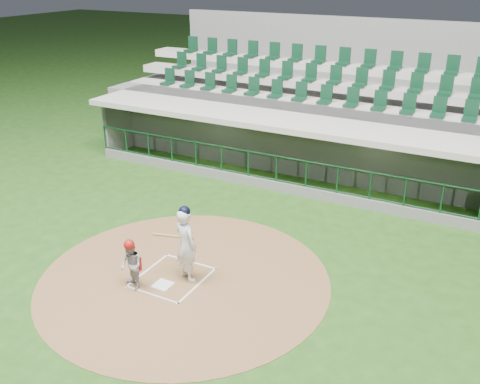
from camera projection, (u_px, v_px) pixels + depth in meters
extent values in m
plane|color=#1E4413|center=(179.00, 272.00, 13.55)|extent=(120.00, 120.00, 0.00)
cylinder|color=brown|center=(185.00, 279.00, 13.26)|extent=(7.20, 7.20, 0.01)
cube|color=white|center=(163.00, 285.00, 12.98)|extent=(0.43, 0.43, 0.02)
cube|color=white|center=(148.00, 270.00, 13.63)|extent=(0.05, 1.80, 0.01)
cube|color=white|center=(198.00, 285.00, 12.98)|extent=(0.05, 1.80, 0.01)
cube|color=white|center=(191.00, 262.00, 13.99)|extent=(1.55, 0.05, 0.01)
cube|color=silver|center=(152.00, 294.00, 12.61)|extent=(1.55, 0.05, 0.01)
cube|color=gray|center=(293.00, 190.00, 19.86)|extent=(15.00, 3.00, 0.10)
cube|color=gray|center=(310.00, 142.00, 20.60)|extent=(15.00, 0.20, 2.70)
cube|color=#ABA497|center=(309.00, 136.00, 20.40)|extent=(13.50, 0.04, 0.90)
cube|color=slate|center=(130.00, 126.00, 22.52)|extent=(0.20, 3.00, 2.70)
cube|color=#ABA59A|center=(293.00, 117.00, 18.52)|extent=(15.40, 3.50, 0.20)
cube|color=slate|center=(276.00, 187.00, 18.32)|extent=(15.00, 0.15, 0.40)
cube|color=black|center=(277.00, 143.00, 17.70)|extent=(15.00, 0.01, 0.95)
cube|color=brown|center=(304.00, 174.00, 20.60)|extent=(12.75, 0.40, 0.45)
cube|color=white|center=(222.00, 108.00, 20.07)|extent=(1.30, 0.35, 0.04)
cube|color=white|center=(381.00, 130.00, 17.49)|extent=(1.30, 0.35, 0.04)
imported|color=#A21C11|center=(174.00, 140.00, 22.69)|extent=(1.06, 0.70, 1.54)
imported|color=#A21112|center=(240.00, 146.00, 21.50)|extent=(1.14, 0.73, 1.80)
imported|color=#9F1711|center=(321.00, 163.00, 19.88)|extent=(0.93, 0.69, 1.73)
imported|color=#A11114|center=(413.00, 181.00, 18.45)|extent=(1.50, 1.00, 1.55)
cube|color=slate|center=(325.00, 124.00, 21.82)|extent=(17.00, 6.50, 2.50)
cube|color=#ABA59A|center=(314.00, 104.00, 20.14)|extent=(16.60, 0.95, 0.30)
cube|color=#A29B92|center=(323.00, 85.00, 20.70)|extent=(16.60, 0.95, 0.30)
cube|color=#AEAA9E|center=(332.00, 67.00, 21.25)|extent=(16.60, 0.95, 0.30)
cube|color=slate|center=(352.00, 76.00, 23.99)|extent=(17.00, 0.25, 5.05)
imported|color=white|center=(186.00, 245.00, 12.90)|extent=(0.81, 0.68, 1.89)
sphere|color=black|center=(184.00, 212.00, 12.55)|extent=(0.28, 0.28, 0.28)
cylinder|color=#9D8548|center=(171.00, 236.00, 12.69)|extent=(0.58, 0.79, 0.39)
imported|color=#99999F|center=(131.00, 266.00, 12.65)|extent=(0.74, 0.67, 1.23)
sphere|color=maroon|center=(129.00, 245.00, 12.42)|extent=(0.26, 0.26, 0.26)
cube|color=maroon|center=(135.00, 263.00, 12.77)|extent=(0.32, 0.10, 0.35)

